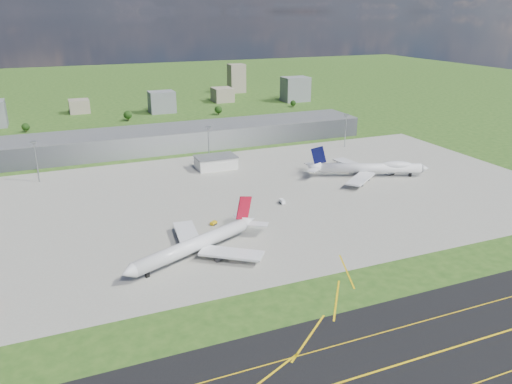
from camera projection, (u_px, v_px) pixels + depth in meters
name	position (u px, v px, depth m)	size (l,w,h in m)	color
ground	(183.00, 152.00, 375.38)	(1400.00, 1400.00, 0.00)	#2A4F18
taxiway	(403.00, 363.00, 149.46)	(1400.00, 60.00, 0.06)	black
apron	(249.00, 197.00, 283.38)	(360.00, 190.00, 0.08)	gray
terminal	(177.00, 138.00, 385.85)	(300.00, 42.00, 15.00)	gray
ops_building	(216.00, 163.00, 334.16)	(26.00, 16.00, 8.00)	silver
mast_west	(35.00, 154.00, 303.01)	(3.50, 2.00, 25.90)	gray
mast_center	(208.00, 138.00, 342.53)	(3.50, 2.00, 25.90)	gray
mast_east	(346.00, 125.00, 382.04)	(3.50, 2.00, 25.90)	gray
airliner_red_twin	(198.00, 244.00, 214.15)	(68.84, 51.86, 20.03)	white
airliner_blue_quad	(370.00, 168.00, 316.88)	(73.61, 56.01, 20.17)	white
tug_yellow	(214.00, 223.00, 246.21)	(3.98, 3.55, 1.74)	#E3B00D
van_white_near	(282.00, 202.00, 273.24)	(2.57, 4.87, 2.41)	white
van_white_far	(391.00, 173.00, 321.67)	(5.14, 2.84, 2.54)	white
bldg_cw	(79.00, 106.00, 516.52)	(20.00, 18.00, 14.00)	gray
bldg_c	(162.00, 102.00, 517.83)	(26.00, 20.00, 22.00)	slate
bldg_ce	(222.00, 95.00, 582.35)	(22.00, 24.00, 16.00)	gray
bldg_e	(295.00, 89.00, 582.98)	(30.00, 22.00, 28.00)	slate
bldg_tall_e	(237.00, 78.00, 645.44)	(20.00, 18.00, 36.00)	gray
tree_w	(26.00, 127.00, 434.13)	(6.75, 6.75, 8.25)	#382314
tree_c	(128.00, 115.00, 479.16)	(8.10, 8.10, 9.90)	#382314
tree_e	(218.00, 110.00, 507.25)	(7.65, 7.65, 9.35)	#382314
tree_far_e	(293.00, 103.00, 548.61)	(6.30, 6.30, 7.70)	#382314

